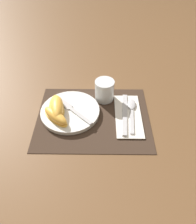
{
  "coord_description": "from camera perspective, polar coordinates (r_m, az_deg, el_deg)",
  "views": [
    {
      "loc": [
        0.02,
        -0.59,
        0.61
      ],
      "look_at": [
        0.02,
        0.01,
        0.02
      ],
      "focal_mm": 35.0,
      "sensor_mm": 36.0,
      "label": 1
    }
  ],
  "objects": [
    {
      "name": "citrus_wedge_0",
      "position": [
        0.86,
        -11.15,
        1.38
      ],
      "size": [
        0.06,
        0.14,
        0.03
      ],
      "color": "#F7C656",
      "rests_on": "plate"
    },
    {
      "name": "citrus_wedge_1",
      "position": [
        0.85,
        -10.61,
        1.04
      ],
      "size": [
        0.07,
        0.14,
        0.05
      ],
      "color": "#F7C656",
      "rests_on": "plate"
    },
    {
      "name": "napkin",
      "position": [
        0.86,
        7.88,
        -0.86
      ],
      "size": [
        0.1,
        0.23,
        0.0
      ],
      "color": "white",
      "rests_on": "placemat"
    },
    {
      "name": "spoon",
      "position": [
        0.88,
        8.78,
        0.9
      ],
      "size": [
        0.04,
        0.19,
        0.01
      ],
      "color": "#BCBCC1",
      "rests_on": "napkin"
    },
    {
      "name": "ground_plane",
      "position": [
        0.85,
        -1.26,
        -1.38
      ],
      "size": [
        3.0,
        3.0,
        0.0
      ],
      "primitive_type": "plane",
      "color": "brown"
    },
    {
      "name": "citrus_wedge_2",
      "position": [
        0.82,
        -11.04,
        -1.03
      ],
      "size": [
        0.12,
        0.12,
        0.04
      ],
      "color": "#F7C656",
      "rests_on": "plate"
    },
    {
      "name": "plate",
      "position": [
        0.86,
        -7.26,
        0.17
      ],
      "size": [
        0.23,
        0.23,
        0.02
      ],
      "color": "white",
      "rests_on": "placemat"
    },
    {
      "name": "juice_glass",
      "position": [
        0.9,
        1.7,
        5.43
      ],
      "size": [
        0.08,
        0.08,
        0.09
      ],
      "color": "silver",
      "rests_on": "placemat"
    },
    {
      "name": "placemat",
      "position": [
        0.85,
        -1.26,
        -1.29
      ],
      "size": [
        0.43,
        0.34,
        0.0
      ],
      "color": "#38281E",
      "rests_on": "ground_plane"
    },
    {
      "name": "fork",
      "position": [
        0.86,
        -6.89,
        0.73
      ],
      "size": [
        0.15,
        0.15,
        0.0
      ],
      "color": "#BCBCC1",
      "rests_on": "plate"
    },
    {
      "name": "knife",
      "position": [
        0.85,
        7.0,
        -0.71
      ],
      "size": [
        0.04,
        0.22,
        0.01
      ],
      "color": "#BCBCC1",
      "rests_on": "napkin"
    }
  ]
}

